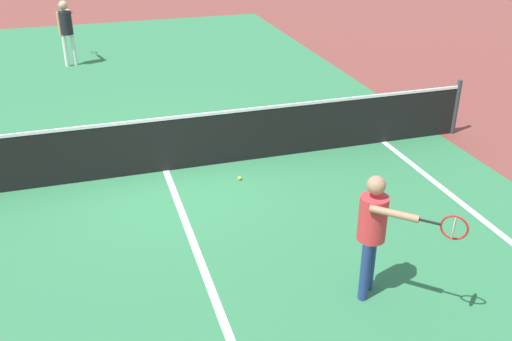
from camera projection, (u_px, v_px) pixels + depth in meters
ground_plane at (166, 171)px, 9.75m from camera, size 60.00×60.00×0.00m
court_surface_inbounds at (166, 171)px, 9.75m from camera, size 10.62×24.40×0.00m
line_center_service at (209, 282)px, 7.01m from camera, size 0.10×6.40×0.01m
net at (164, 144)px, 9.53m from camera, size 11.28×0.09×1.07m
player_near at (375, 225)px, 6.40m from camera, size 0.78×0.99×1.55m
player_far at (66, 26)px, 14.97m from camera, size 0.41×1.23×1.69m
tennis_ball_near_net at (240, 178)px, 9.44m from camera, size 0.07×0.07×0.07m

